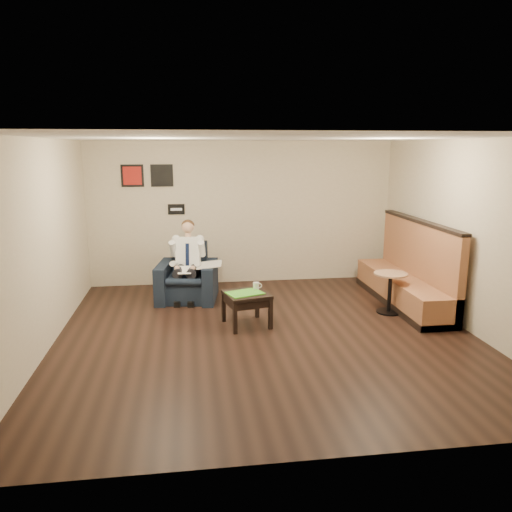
{
  "coord_description": "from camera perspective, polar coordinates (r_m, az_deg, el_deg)",
  "views": [
    {
      "loc": [
        -1.09,
        -6.77,
        2.68
      ],
      "look_at": [
        0.01,
        1.2,
        0.92
      ],
      "focal_mm": 35.0,
      "sensor_mm": 36.0,
      "label": 1
    }
  ],
  "objects": [
    {
      "name": "wall_front",
      "position": [
        4.13,
        7.89,
        -5.79
      ],
      "size": [
        6.0,
        0.02,
        2.8
      ],
      "primitive_type": "cube",
      "color": "beige",
      "rests_on": "ground"
    },
    {
      "name": "coffee_mug",
      "position": [
        7.76,
        -0.0,
        -3.42
      ],
      "size": [
        0.11,
        0.11,
        0.11
      ],
      "primitive_type": "cylinder",
      "rotation": [
        0.0,
        0.0,
        0.23
      ],
      "color": "white",
      "rests_on": "side_table"
    },
    {
      "name": "smartphone",
      "position": [
        7.77,
        -1.15,
        -3.79
      ],
      "size": [
        0.16,
        0.09,
        0.01
      ],
      "primitive_type": "cube",
      "rotation": [
        0.0,
        0.0,
        0.05
      ],
      "color": "black",
      "rests_on": "side_table"
    },
    {
      "name": "side_table",
      "position": [
        7.66,
        -1.08,
        -6.08
      ],
      "size": [
        0.76,
        0.76,
        0.52
      ],
      "primitive_type": "cube",
      "rotation": [
        0.0,
        0.0,
        0.23
      ],
      "color": "black",
      "rests_on": "ground"
    },
    {
      "name": "ceiling",
      "position": [
        6.86,
        1.3,
        13.36
      ],
      "size": [
        6.0,
        6.0,
        0.02
      ],
      "primitive_type": "cube",
      "color": "white",
      "rests_on": "wall_back"
    },
    {
      "name": "lap_papers",
      "position": [
        8.7,
        -8.13,
        -1.58
      ],
      "size": [
        0.25,
        0.34,
        0.01
      ],
      "primitive_type": "cube",
      "rotation": [
        0.0,
        0.0,
        -0.08
      ],
      "color": "white",
      "rests_on": "seated_man"
    },
    {
      "name": "art_print_right",
      "position": [
        9.78,
        -10.71,
        9.03
      ],
      "size": [
        0.42,
        0.03,
        0.42
      ],
      "primitive_type": "cube",
      "color": "black",
      "rests_on": "wall_back"
    },
    {
      "name": "wall_right",
      "position": [
        8.02,
        22.95,
        2.18
      ],
      "size": [
        0.02,
        6.0,
        2.8
      ],
      "primitive_type": "cube",
      "color": "beige",
      "rests_on": "ground"
    },
    {
      "name": "green_folder",
      "position": [
        7.55,
        -1.28,
        -4.25
      ],
      "size": [
        0.61,
        0.53,
        0.01
      ],
      "primitive_type": "cube",
      "rotation": [
        0.0,
        0.0,
        0.36
      ],
      "color": "#4BC527",
      "rests_on": "side_table"
    },
    {
      "name": "banquette",
      "position": [
        8.96,
        16.59,
        -0.81
      ],
      "size": [
        0.67,
        2.82,
        1.44
      ],
      "primitive_type": "cube",
      "color": "#975C3A",
      "rests_on": "ground"
    },
    {
      "name": "ground",
      "position": [
        7.36,
        1.19,
        -8.99
      ],
      "size": [
        6.0,
        6.0,
        0.0
      ],
      "primitive_type": "plane",
      "color": "black",
      "rests_on": "ground"
    },
    {
      "name": "cafe_table",
      "position": [
        8.49,
        15.02,
        -4.1
      ],
      "size": [
        0.64,
        0.64,
        0.67
      ],
      "primitive_type": "cylinder",
      "rotation": [
        0.0,
        0.0,
        -0.2
      ],
      "color": "#A87B5B",
      "rests_on": "ground"
    },
    {
      "name": "armchair",
      "position": [
        8.95,
        -7.88,
        -1.92
      ],
      "size": [
        1.16,
        1.16,
        0.98
      ],
      "primitive_type": "cube",
      "rotation": [
        0.0,
        0.0,
        -0.15
      ],
      "color": "black",
      "rests_on": "ground"
    },
    {
      "name": "wall_left",
      "position": [
        7.15,
        -23.23,
        1.04
      ],
      "size": [
        0.02,
        6.0,
        2.8
      ],
      "primitive_type": "cube",
      "color": "beige",
      "rests_on": "ground"
    },
    {
      "name": "art_print_left",
      "position": [
        9.82,
        -13.95,
        8.9
      ],
      "size": [
        0.42,
        0.03,
        0.42
      ],
      "primitive_type": "cube",
      "color": "#B41D16",
      "rests_on": "wall_back"
    },
    {
      "name": "seated_man",
      "position": [
        8.79,
        -8.04,
        -0.98
      ],
      "size": [
        0.78,
        1.05,
        1.35
      ],
      "primitive_type": null,
      "rotation": [
        0.0,
        0.0,
        -0.15
      ],
      "color": "white",
      "rests_on": "armchair"
    },
    {
      "name": "seating_sign",
      "position": [
        9.83,
        -9.09,
        5.3
      ],
      "size": [
        0.32,
        0.02,
        0.2
      ],
      "primitive_type": "cube",
      "color": "black",
      "rests_on": "wall_back"
    },
    {
      "name": "newspaper",
      "position": [
        8.76,
        -5.35,
        -0.98
      ],
      "size": [
        0.48,
        0.57,
        0.01
      ],
      "primitive_type": "cube",
      "rotation": [
        0.0,
        0.0,
        -0.1
      ],
      "color": "silver",
      "rests_on": "armchair"
    },
    {
      "name": "wall_back",
      "position": [
        9.92,
        -1.52,
        4.92
      ],
      "size": [
        6.0,
        0.02,
        2.8
      ],
      "primitive_type": "cube",
      "color": "beige",
      "rests_on": "ground"
    }
  ]
}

